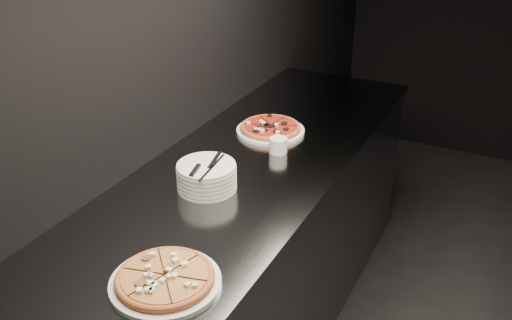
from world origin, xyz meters
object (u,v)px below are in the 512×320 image
at_px(pizza_tomato, 270,128).
at_px(cutlery, 206,166).
at_px(pizza_mushroom, 165,279).
at_px(ramekin, 278,145).
at_px(plate_stack, 207,176).
at_px(counter, 249,254).

xyz_separation_m(pizza_tomato, cutlery, (0.02, -0.58, 0.08)).
distance_m(pizza_mushroom, ramekin, 0.93).
height_order(pizza_tomato, plate_stack, plate_stack).
relative_size(pizza_mushroom, cutlery, 1.47).
xyz_separation_m(pizza_tomato, ramekin, (0.12, -0.17, 0.02)).
height_order(pizza_mushroom, plate_stack, plate_stack).
height_order(pizza_mushroom, pizza_tomato, pizza_mushroom).
height_order(cutlery, ramekin, cutlery).
bearing_deg(cutlery, plate_stack, 104.63).
relative_size(counter, cutlery, 10.25).
relative_size(pizza_tomato, cutlery, 1.50).
distance_m(pizza_tomato, ramekin, 0.21).
bearing_deg(pizza_tomato, counter, -80.97).
distance_m(counter, ramekin, 0.52).
relative_size(pizza_mushroom, pizza_tomato, 0.98).
relative_size(counter, ramekin, 32.25).
bearing_deg(pizza_tomato, ramekin, -55.19).
bearing_deg(plate_stack, ramekin, 74.11).
relative_size(pizza_tomato, ramekin, 4.73).
bearing_deg(ramekin, plate_stack, -105.89).
bearing_deg(pizza_mushroom, cutlery, 108.90).
bearing_deg(counter, ramekin, 64.35).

